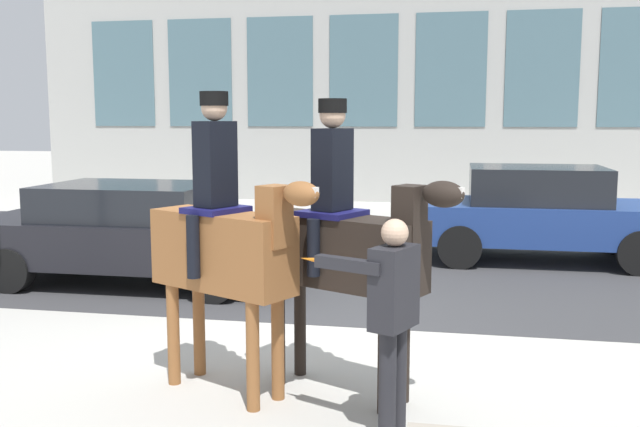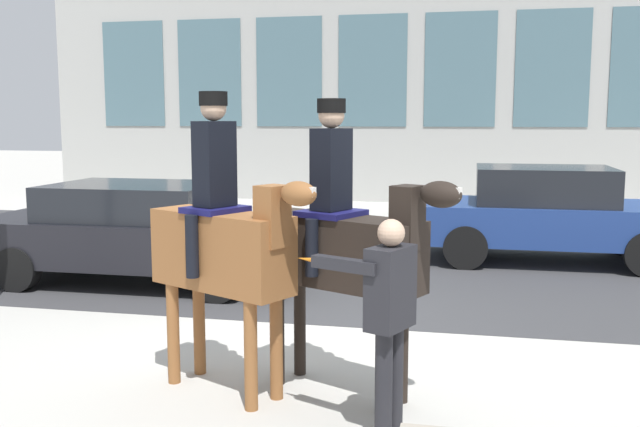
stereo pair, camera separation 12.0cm
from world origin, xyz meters
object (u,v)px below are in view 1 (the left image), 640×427
mounted_horse_companion (343,244)px  mounted_horse_lead (225,242)px  street_car_far_lane (541,212)px  street_car_near_lane (136,231)px  pedestrian_bystander (391,311)px

mounted_horse_companion → mounted_horse_lead: bearing=-145.8°
mounted_horse_companion → street_car_far_lane: mounted_horse_companion is taller
mounted_horse_lead → street_car_far_lane: (3.32, 6.53, -0.51)m
mounted_horse_companion → street_car_near_lane: mounted_horse_companion is taller
pedestrian_bystander → street_car_far_lane: (1.84, 7.18, -0.16)m
pedestrian_bystander → mounted_horse_companion: bearing=-35.5°
mounted_horse_lead → mounted_horse_companion: (0.99, 0.16, -0.01)m
mounted_horse_companion → street_car_near_lane: (-3.60, 3.63, -0.57)m
mounted_horse_lead → pedestrian_bystander: 1.66m
pedestrian_bystander → street_car_near_lane: pedestrian_bystander is taller
mounted_horse_lead → street_car_near_lane: size_ratio=0.55×
pedestrian_bystander → street_car_far_lane: bearing=-80.8°
pedestrian_bystander → street_car_far_lane: 7.42m
pedestrian_bystander → street_car_far_lane: size_ratio=0.38×
mounted_horse_lead → street_car_near_lane: bearing=151.5°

